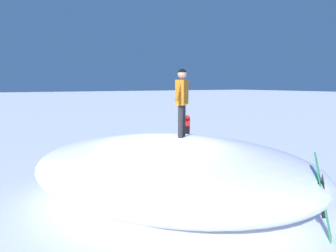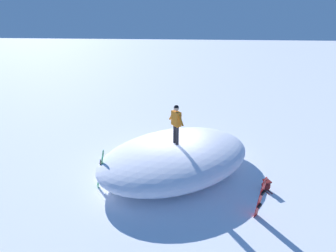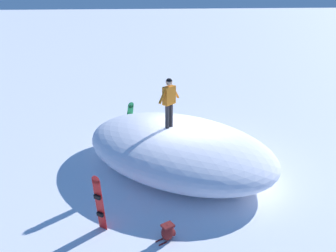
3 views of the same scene
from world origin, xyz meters
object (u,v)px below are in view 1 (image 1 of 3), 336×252
snowboard_secondary_upright (322,195)px  snowboarder_standing (182,96)px  backpack_near (142,152)px  snowboard_primary_upright (187,135)px

snowboard_secondary_upright → snowboarder_standing: bearing=-66.1°
snowboard_secondary_upright → backpack_near: bearing=-83.6°
snowboard_primary_upright → snowboard_secondary_upright: bearing=81.1°
snowboarder_standing → snowboard_primary_upright: size_ratio=1.02×
snowboarder_standing → backpack_near: snowboarder_standing is taller
snowboard_primary_upright → backpack_near: (1.77, -0.61, -0.65)m
snowboard_secondary_upright → snowboard_primary_upright: bearing=-98.9°
snowboarder_standing → snowboard_secondary_upright: size_ratio=1.03×
snowboarder_standing → snowboard_secondary_upright: 3.77m
snowboarder_standing → snowboard_primary_upright: bearing=-125.1°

